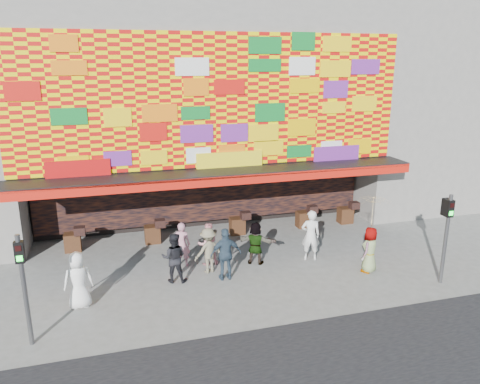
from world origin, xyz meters
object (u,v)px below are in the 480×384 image
at_px(ped_c, 174,258).
at_px(parasol, 373,211).
at_px(ped_d, 208,250).
at_px(ped_g, 370,250).
at_px(ped_f, 256,243).
at_px(ped_h, 311,235).
at_px(ped_b, 182,244).
at_px(ped_e, 226,254).
at_px(signal_right, 447,229).
at_px(ped_i, 208,244).
at_px(ped_a, 78,280).
at_px(signal_left, 23,278).

relative_size(ped_c, parasol, 0.85).
distance_m(ped_d, ped_g, 5.50).
xyz_separation_m(ped_f, ped_h, (2.01, -0.23, 0.16)).
relative_size(ped_b, ped_c, 0.96).
height_order(ped_e, parasol, parasol).
height_order(ped_d, ped_e, ped_e).
xyz_separation_m(signal_right, ped_c, (-8.35, 2.50, -1.02)).
xyz_separation_m(signal_right, ped_f, (-5.36, 3.11, -1.09)).
relative_size(ped_b, ped_f, 1.04).
distance_m(ped_c, ped_d, 1.29).
relative_size(ped_c, ped_d, 1.06).
xyz_separation_m(ped_f, parasol, (3.54, -1.72, 1.43)).
xyz_separation_m(ped_e, ped_g, (4.86, -0.80, -0.09)).
bearing_deg(ped_i, signal_right, 151.49).
relative_size(ped_e, ped_f, 1.15).
height_order(signal_right, ped_i, signal_right).
distance_m(ped_a, ped_g, 9.44).
distance_m(ped_f, parasol, 4.18).
distance_m(signal_right, ped_i, 7.91).
bearing_deg(ped_i, parasol, 155.88).
bearing_deg(parasol, ped_f, 154.11).
distance_m(ped_a, ped_f, 6.09).
bearing_deg(ped_a, ped_i, -162.91).
xyz_separation_m(ped_c, ped_i, (1.35, 1.01, -0.07)).
bearing_deg(ped_g, ped_a, -37.66).
distance_m(ped_h, ped_i, 3.71).
xyz_separation_m(signal_left, ped_b, (4.49, 3.63, -1.05)).
height_order(ped_i, parasol, parasol).
bearing_deg(ped_f, ped_d, 35.71).
bearing_deg(ped_i, ped_h, 168.36).
bearing_deg(ped_c, ped_f, -152.75).
xyz_separation_m(signal_right, ped_h, (-3.35, 2.89, -0.92)).
distance_m(signal_right, ped_c, 8.78).
relative_size(ped_c, ped_f, 1.08).
bearing_deg(ped_b, ped_h, -168.26).
bearing_deg(ped_g, signal_right, 106.28).
bearing_deg(ped_a, ped_e, -179.78).
distance_m(ped_b, ped_d, 1.08).
bearing_deg(ped_f, parasol, -177.60).
relative_size(signal_right, ped_g, 1.88).
distance_m(ped_b, ped_f, 2.59).
xyz_separation_m(ped_a, ped_g, (9.44, -0.22, -0.06)).
xyz_separation_m(ped_c, ped_f, (2.99, 0.61, -0.06)).
height_order(ped_a, ped_g, ped_a).
bearing_deg(parasol, signal_left, -172.48).
relative_size(signal_right, ped_c, 1.79).
distance_m(ped_d, ped_e, 0.82).
bearing_deg(signal_right, ped_g, 142.61).
bearing_deg(signal_left, ped_a, 54.85).
height_order(ped_c, ped_h, ped_h).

